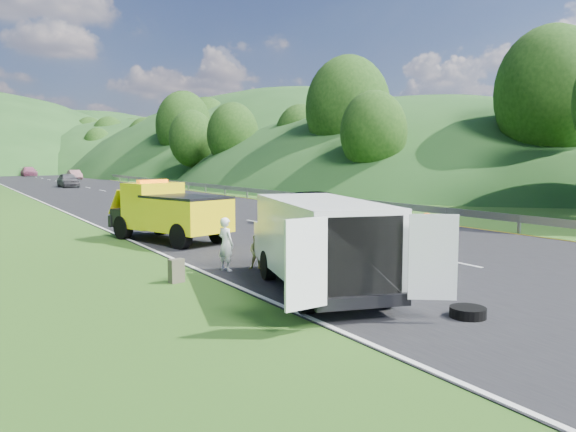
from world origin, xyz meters
TOP-DOWN VIEW (x-y plane):
  - ground at (0.00, 0.00)m, footprint 320.00×320.00m
  - road_surface at (3.00, 40.00)m, footprint 14.00×200.00m
  - guardrail at (10.30, 52.50)m, footprint 0.06×140.00m
  - tree_line_right at (23.00, 60.00)m, footprint 14.00×140.00m
  - hills_backdrop at (6.50, 134.70)m, footprint 201.00×288.60m
  - tow_truck at (-2.71, 6.47)m, footprint 3.29×5.60m
  - white_van at (-2.48, -2.91)m, footprint 4.21×6.52m
  - woman at (-3.30, 0.36)m, footprint 0.51×0.62m
  - child at (-2.49, 0.05)m, footprint 0.60×0.58m
  - worker at (-0.77, -4.59)m, footprint 1.33×1.09m
  - suitcase at (-4.96, -0.27)m, footprint 0.40×0.28m
  - spare_tire at (-1.27, -6.22)m, footprint 0.70×0.70m
  - passing_suv at (4.47, 7.05)m, footprint 2.95×5.78m
  - dist_car_a at (1.48, 48.11)m, footprint 1.75×4.35m
  - dist_car_b at (6.11, 68.42)m, footprint 1.41×4.04m
  - dist_car_c at (2.70, 87.47)m, footprint 2.12×5.21m

SIDE VIEW (x-z plane):
  - ground at x=0.00m, z-range 0.00..0.00m
  - guardrail at x=10.30m, z-range -0.76..0.76m
  - tree_line_right at x=23.00m, z-range -7.00..7.00m
  - hills_backdrop at x=6.50m, z-range -22.00..22.00m
  - woman at x=-3.30m, z-range -0.73..0.73m
  - child at x=-2.49m, z-range -0.49..0.49m
  - worker at x=-0.77m, z-range -0.89..0.89m
  - spare_tire at x=-1.27m, z-range -0.10..0.10m
  - passing_suv at x=4.47m, z-range -0.78..0.78m
  - dist_car_a at x=1.48m, z-range -0.74..0.74m
  - dist_car_b at x=6.11m, z-range -0.67..0.67m
  - dist_car_c at x=2.70m, z-range -0.76..0.76m
  - road_surface at x=3.00m, z-range 0.00..0.02m
  - suitcase at x=-4.96m, z-range 0.00..0.60m
  - tow_truck at x=-2.71m, z-range -0.02..2.24m
  - white_van at x=-2.48m, z-range 0.14..2.29m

